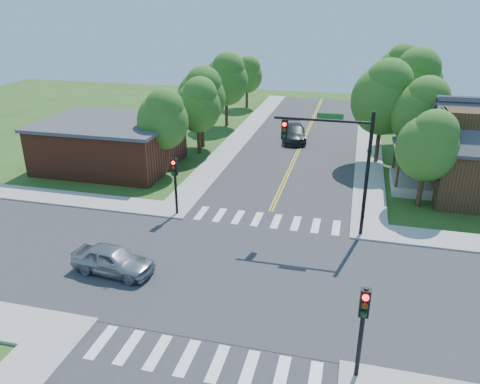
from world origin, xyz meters
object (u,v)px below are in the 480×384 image
(signal_mast_ne, at_px, (337,153))
(car_dgrey, at_px, (294,133))
(signal_pole_nw, at_px, (175,176))
(car_silver, at_px, (113,261))
(signal_pole_se, at_px, (363,317))

(signal_mast_ne, height_order, car_dgrey, signal_mast_ne)
(signal_pole_nw, xyz_separation_m, car_silver, (-0.59, -7.01, -1.96))
(signal_mast_ne, bearing_deg, car_dgrey, 104.49)
(car_dgrey, bearing_deg, signal_mast_ne, -85.50)
(signal_mast_ne, relative_size, signal_pole_nw, 1.89)
(signal_pole_nw, height_order, car_dgrey, signal_pole_nw)
(signal_mast_ne, xyz_separation_m, car_dgrey, (-4.76, 18.40, -4.10))
(signal_pole_se, relative_size, signal_pole_nw, 1.00)
(signal_mast_ne, distance_m, signal_pole_nw, 9.76)
(signal_pole_se, distance_m, car_silver, 12.66)
(signal_pole_se, height_order, signal_pole_nw, same)
(signal_pole_nw, xyz_separation_m, car_dgrey, (4.76, 18.41, -1.91))
(signal_mast_ne, distance_m, car_dgrey, 19.44)
(signal_mast_ne, distance_m, car_silver, 12.99)
(signal_mast_ne, bearing_deg, signal_pole_nw, -179.93)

